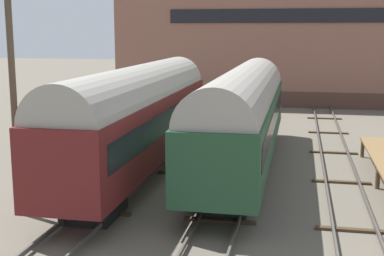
% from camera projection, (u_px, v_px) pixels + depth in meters
% --- Properties ---
extents(ground_plane, '(200.00, 200.00, 0.00)m').
position_uv_depth(ground_plane, '(231.00, 197.00, 22.10)').
color(ground_plane, '#60594C').
extents(track_left, '(2.60, 60.00, 0.26)m').
position_uv_depth(track_left, '(123.00, 187.00, 22.98)').
color(track_left, '#4C4742').
rests_on(track_left, ground).
extents(track_middle, '(2.60, 60.00, 0.26)m').
position_uv_depth(track_middle, '(231.00, 194.00, 22.08)').
color(track_middle, '#4C4742').
rests_on(track_middle, ground).
extents(track_right, '(2.60, 60.00, 0.26)m').
position_uv_depth(track_right, '(347.00, 201.00, 21.17)').
color(track_right, '#4C4742').
rests_on(track_right, ground).
extents(train_car_green, '(3.07, 18.91, 5.04)m').
position_uv_depth(train_car_green, '(243.00, 112.00, 25.97)').
color(train_car_green, black).
rests_on(train_car_green, ground).
extents(train_car_maroon, '(2.94, 17.45, 5.21)m').
position_uv_depth(train_car_maroon, '(138.00, 114.00, 24.73)').
color(train_car_maroon, black).
rests_on(train_car_maroon, ground).
extents(person_worker, '(0.32, 0.32, 1.78)m').
position_uv_depth(person_worker, '(177.00, 181.00, 20.53)').
color(person_worker, '#282833').
rests_on(person_worker, ground).
extents(utility_pole, '(1.80, 0.24, 9.03)m').
position_uv_depth(utility_pole, '(13.00, 90.00, 19.27)').
color(utility_pole, '#473828').
rests_on(utility_pole, ground).
extents(warehouse_building, '(35.71, 13.89, 14.58)m').
position_uv_depth(warehouse_building, '(311.00, 25.00, 52.43)').
color(warehouse_building, '#4F342A').
rests_on(warehouse_building, ground).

